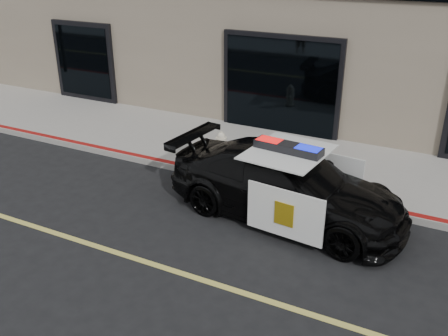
% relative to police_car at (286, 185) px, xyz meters
% --- Properties ---
extents(ground, '(120.00, 120.00, 0.00)m').
position_rel_police_car_xyz_m(ground, '(-0.82, -2.61, -0.71)').
color(ground, black).
rests_on(ground, ground).
extents(sidewalk_n, '(60.00, 3.50, 0.15)m').
position_rel_police_car_xyz_m(sidewalk_n, '(-0.82, 2.64, -0.64)').
color(sidewalk_n, gray).
rests_on(sidewalk_n, ground).
extents(police_car, '(2.97, 5.25, 1.59)m').
position_rel_police_car_xyz_m(police_car, '(0.00, 0.00, 0.00)').
color(police_car, black).
rests_on(police_car, ground).
extents(fire_hydrant, '(0.32, 0.45, 0.71)m').
position_rel_police_car_xyz_m(fire_hydrant, '(-2.35, 1.75, -0.23)').
color(fire_hydrant, beige).
rests_on(fire_hydrant, sidewalk_n).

